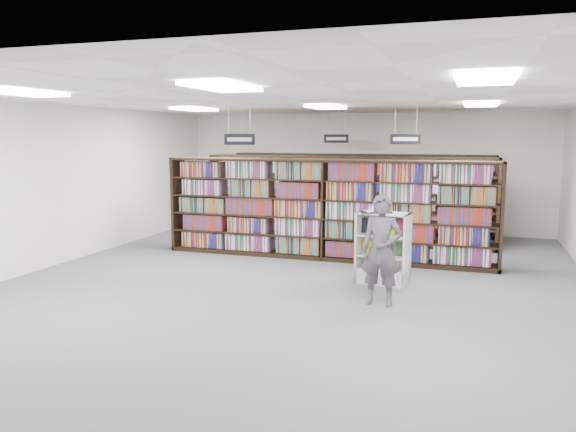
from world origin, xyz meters
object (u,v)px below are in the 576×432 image
(bookshelf_row_near, at_px, (325,209))
(endcap_display, at_px, (383,258))
(open_book, at_px, (375,211))
(shopper, at_px, (381,250))

(bookshelf_row_near, xyz_separation_m, endcap_display, (1.48, -1.60, -0.61))
(bookshelf_row_near, bearing_deg, endcap_display, -47.36)
(endcap_display, height_order, open_book, open_book)
(bookshelf_row_near, height_order, open_book, bookshelf_row_near)
(bookshelf_row_near, height_order, shopper, bookshelf_row_near)
(open_book, xyz_separation_m, shopper, (0.31, -1.24, -0.44))
(bookshelf_row_near, distance_m, shopper, 3.35)
(bookshelf_row_near, relative_size, open_book, 11.40)
(open_book, distance_m, shopper, 1.35)
(bookshelf_row_near, xyz_separation_m, open_book, (1.33, -1.67, 0.24))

